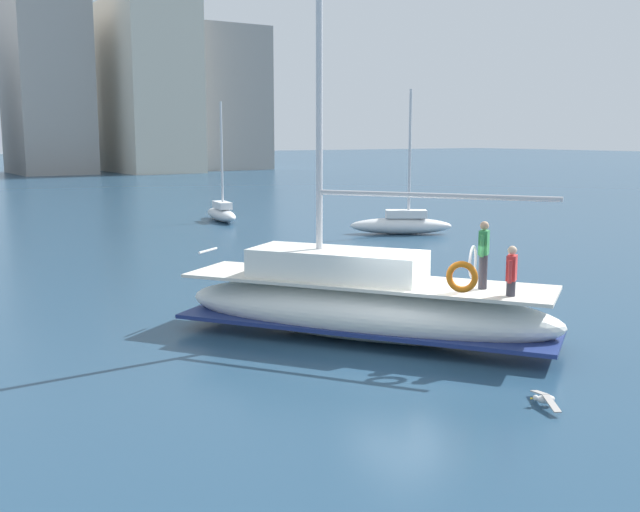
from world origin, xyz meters
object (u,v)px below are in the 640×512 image
Objects in this scene: moored_cutter_left at (402,223)px; moored_sloop_far at (221,212)px; main_sailboat at (361,302)px; seagull at (545,399)px.

moored_sloop_far is at bearing 116.48° from moored_cutter_left.
moored_sloop_far is (8.32, 25.22, -0.39)m from main_sailboat.
moored_cutter_left reaches higher than seagull.
moored_sloop_far is at bearing 71.75° from main_sailboat.
main_sailboat is 1.82× the size of moored_cutter_left.
seagull is at bearing -104.96° from moored_sloop_far.
moored_cutter_left is at bearing 47.96° from main_sailboat.
moored_sloop_far is 0.95× the size of moored_cutter_left.
moored_cutter_left is (5.13, -10.30, 0.03)m from moored_sloop_far.
moored_sloop_far is at bearing 75.04° from seagull.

